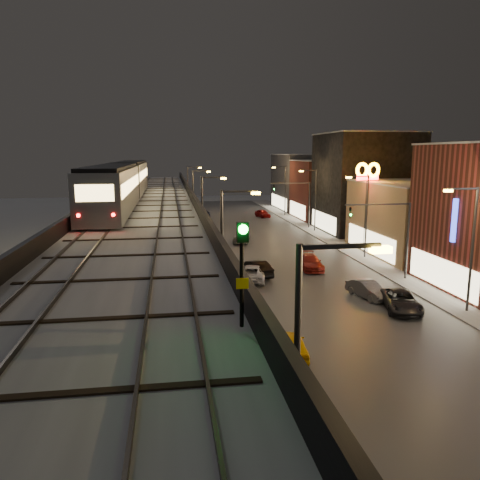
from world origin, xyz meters
TOP-DOWN VIEW (x-y plane):
  - ground at (0.00, 0.00)m, footprint 220.00×220.00m
  - road_surface at (7.50, 35.00)m, footprint 17.00×120.00m
  - sidewalk_right at (17.50, 35.00)m, footprint 4.00×120.00m
  - under_viaduct_pavement at (-6.00, 35.00)m, footprint 11.00×120.00m
  - elevated_viaduct at (-6.00, 31.84)m, footprint 9.00×100.00m
  - viaduct_trackbed at (-6.01, 31.97)m, footprint 8.40×100.00m
  - viaduct_parapet_streetside at (-1.65, 32.00)m, footprint 0.30×100.00m
  - viaduct_parapet_far at (-10.35, 32.00)m, footprint 0.30×100.00m
  - building_c at (23.99, 32.00)m, footprint 12.20×15.20m
  - building_d at (23.99, 48.00)m, footprint 12.20×13.20m
  - building_e at (23.99, 62.00)m, footprint 12.20×12.20m
  - building_f at (23.99, 76.00)m, footprint 12.20×16.20m
  - streetlight_left_0 at (-0.43, -5.00)m, footprint 2.57×0.28m
  - streetlight_left_1 at (-0.43, 13.00)m, footprint 2.57×0.28m
  - streetlight_right_1 at (16.73, 13.00)m, footprint 2.56×0.28m
  - streetlight_left_2 at (-0.43, 31.00)m, footprint 2.57×0.28m
  - streetlight_right_2 at (16.73, 31.00)m, footprint 2.56×0.28m
  - streetlight_left_3 at (-0.43, 49.00)m, footprint 2.57×0.28m
  - streetlight_right_3 at (16.73, 49.00)m, footprint 2.56×0.28m
  - streetlight_left_4 at (-0.43, 67.00)m, footprint 2.57×0.28m
  - streetlight_right_4 at (16.73, 67.00)m, footprint 2.56×0.28m
  - traffic_light_rig_a at (15.84, 22.00)m, footprint 6.10×0.34m
  - traffic_light_rig_b at (15.84, 52.00)m, footprint 6.10×0.34m
  - subway_train at (-8.50, 32.33)m, footprint 3.11×38.03m
  - rail_signal at (-2.10, -4.47)m, footprint 0.33×0.42m
  - car_taxi at (2.57, 7.60)m, footprint 2.01×4.12m
  - car_near_white at (3.70, 25.01)m, footprint 2.79×4.90m
  - car_mid_silver at (3.24, 23.72)m, footprint 3.50×5.48m
  - car_mid_dark at (5.04, 41.82)m, footprint 3.14×5.28m
  - car_far_white at (1.99, 64.61)m, footprint 2.47×4.76m
  - car_onc_silver at (11.30, 17.21)m, footprint 2.45×4.33m
  - car_onc_dark at (12.44, 14.01)m, footprint 3.47×5.45m
  - car_onc_white at (9.53, 26.84)m, footprint 2.31×5.02m
  - car_onc_red at (12.39, 64.89)m, footprint 2.55×4.33m
  - sign_mcdonalds at (18.00, 33.51)m, footprint 3.05×0.82m
  - sign_carwash at (18.50, 16.73)m, footprint 1.51×0.35m

SIDE VIEW (x-z plane):
  - ground at x=0.00m, z-range 0.00..0.00m
  - road_surface at x=7.50m, z-range 0.00..0.06m
  - under_viaduct_pavement at x=-6.00m, z-range 0.00..0.06m
  - sidewalk_right at x=17.50m, z-range 0.00..0.14m
  - car_onc_silver at x=11.30m, z-range 0.00..1.35m
  - car_taxi at x=2.57m, z-range 0.00..1.35m
  - car_onc_red at x=12.39m, z-range 0.00..1.38m
  - car_onc_dark at x=12.44m, z-range 0.00..1.40m
  - car_mid_silver at x=3.24m, z-range 0.00..1.41m
  - car_onc_white at x=9.53m, z-range 0.00..1.42m
  - car_mid_dark at x=5.04m, z-range 0.00..1.43m
  - car_near_white at x=3.70m, z-range 0.00..1.53m
  - car_far_white at x=1.99m, z-range 0.00..1.55m
  - building_c at x=23.99m, z-range 0.00..8.16m
  - traffic_light_rig_a at x=15.84m, z-range 1.00..8.00m
  - traffic_light_rig_b at x=15.84m, z-range 1.00..8.00m
  - building_e at x=23.99m, z-range 0.00..10.16m
  - streetlight_left_0 at x=-0.43m, z-range 0.74..9.74m
  - streetlight_left_1 at x=-0.43m, z-range 0.74..9.74m
  - streetlight_right_1 at x=16.73m, z-range 0.74..9.74m
  - streetlight_left_2 at x=-0.43m, z-range 0.74..9.74m
  - streetlight_right_2 at x=16.73m, z-range 0.74..9.74m
  - streetlight_left_3 at x=-0.43m, z-range 0.74..9.74m
  - streetlight_right_3 at x=16.73m, z-range 0.74..9.74m
  - streetlight_left_4 at x=-0.43m, z-range 0.74..9.74m
  - streetlight_right_4 at x=16.73m, z-range 0.74..9.74m
  - sign_carwash at x=18.50m, z-range 1.58..9.43m
  - building_f at x=23.99m, z-range 0.00..11.16m
  - elevated_viaduct at x=-6.00m, z-range 2.47..8.77m
  - viaduct_trackbed at x=-6.01m, z-range 6.23..6.55m
  - viaduct_parapet_streetside at x=-1.65m, z-range 6.30..7.40m
  - viaduct_parapet_far at x=-10.35m, z-range 6.30..7.40m
  - building_d at x=23.99m, z-range 0.00..14.16m
  - sign_mcdonalds at x=18.00m, z-range 3.26..13.55m
  - subway_train at x=-8.50m, z-range 6.61..10.33m
  - rail_signal at x=-2.10m, z-range 7.22..10.12m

